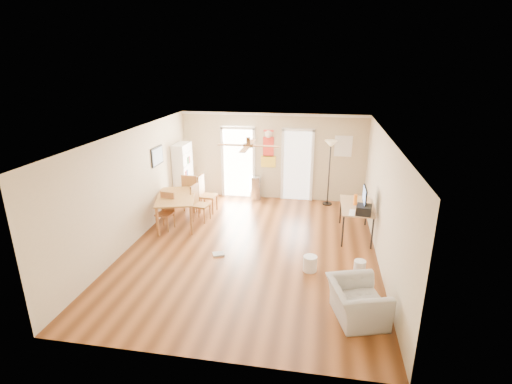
% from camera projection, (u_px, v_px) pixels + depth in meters
% --- Properties ---
extents(floor, '(7.00, 7.00, 0.00)m').
position_uv_depth(floor, '(251.00, 248.00, 8.75)').
color(floor, brown).
rests_on(floor, ground).
extents(ceiling, '(5.50, 7.00, 0.00)m').
position_uv_depth(ceiling, '(251.00, 134.00, 7.92)').
color(ceiling, silver).
rests_on(ceiling, floor).
extents(wall_back, '(5.50, 0.04, 2.60)m').
position_uv_depth(wall_back, '(273.00, 157.00, 11.60)').
color(wall_back, beige).
rests_on(wall_back, floor).
extents(wall_front, '(5.50, 0.04, 2.60)m').
position_uv_depth(wall_front, '(203.00, 280.00, 5.07)').
color(wall_front, beige).
rests_on(wall_front, floor).
extents(wall_left, '(0.04, 7.00, 2.60)m').
position_uv_depth(wall_left, '(132.00, 187.00, 8.78)').
color(wall_left, beige).
rests_on(wall_left, floor).
extents(wall_right, '(0.04, 7.00, 2.60)m').
position_uv_depth(wall_right, '(384.00, 202.00, 7.89)').
color(wall_right, beige).
rests_on(wall_right, floor).
extents(crown_molding, '(5.50, 7.00, 0.08)m').
position_uv_depth(crown_molding, '(251.00, 136.00, 7.93)').
color(crown_molding, white).
rests_on(crown_molding, wall_back).
extents(kitchen_doorway, '(0.90, 0.10, 2.10)m').
position_uv_depth(kitchen_doorway, '(238.00, 163.00, 11.84)').
color(kitchen_doorway, white).
rests_on(kitchen_doorway, wall_back).
extents(bathroom_doorway, '(0.80, 0.10, 2.10)m').
position_uv_depth(bathroom_doorway, '(297.00, 166.00, 11.54)').
color(bathroom_doorway, white).
rests_on(bathroom_doorway, wall_back).
extents(wall_decal, '(0.46, 0.03, 1.10)m').
position_uv_depth(wall_decal, '(268.00, 148.00, 11.52)').
color(wall_decal, red).
rests_on(wall_decal, wall_back).
extents(ac_grille, '(0.50, 0.04, 0.60)m').
position_uv_depth(ac_grille, '(343.00, 146.00, 11.11)').
color(ac_grille, white).
rests_on(ac_grille, wall_back).
extents(framed_poster, '(0.04, 0.66, 0.48)m').
position_uv_depth(framed_poster, '(157.00, 156.00, 9.95)').
color(framed_poster, black).
rests_on(framed_poster, wall_left).
extents(ceiling_fan, '(1.24, 1.24, 0.20)m').
position_uv_depth(ceiling_fan, '(248.00, 146.00, 7.69)').
color(ceiling_fan, '#593819').
rests_on(ceiling_fan, ceiling).
extents(bookshelf, '(0.40, 0.81, 1.77)m').
position_uv_depth(bookshelf, '(183.00, 173.00, 11.41)').
color(bookshelf, white).
rests_on(bookshelf, floor).
extents(dining_table, '(1.31, 1.73, 0.77)m').
position_uv_depth(dining_table, '(177.00, 210.00, 9.96)').
color(dining_table, '#AC7B37').
rests_on(dining_table, floor).
extents(dining_chair_right_a, '(0.45, 0.45, 1.05)m').
position_uv_depth(dining_chair_right_a, '(208.00, 194.00, 10.73)').
color(dining_chair_right_a, '#AA7B36').
rests_on(dining_chair_right_a, floor).
extents(dining_chair_right_b, '(0.46, 0.46, 0.97)m').
position_uv_depth(dining_chair_right_b, '(201.00, 203.00, 10.14)').
color(dining_chair_right_b, olive).
rests_on(dining_chair_right_b, floor).
extents(dining_chair_near, '(0.43, 0.43, 0.92)m').
position_uv_depth(dining_chair_near, '(165.00, 212.00, 9.63)').
color(dining_chair_near, '#9C5D32').
rests_on(dining_chair_near, floor).
extents(dining_chair_far, '(0.46, 0.46, 1.05)m').
position_uv_depth(dining_chair_far, '(192.00, 192.00, 10.89)').
color(dining_chair_far, olive).
rests_on(dining_chair_far, floor).
extents(trash_can, '(0.40, 0.40, 0.73)m').
position_uv_depth(trash_can, '(256.00, 188.00, 11.74)').
color(trash_can, '#ADADAF').
rests_on(trash_can, floor).
extents(torchiere_lamp, '(0.43, 0.43, 1.91)m').
position_uv_depth(torchiere_lamp, '(329.00, 173.00, 11.14)').
color(torchiere_lamp, black).
rests_on(torchiere_lamp, floor).
extents(computer_desk, '(0.72, 1.45, 0.78)m').
position_uv_depth(computer_desk, '(355.00, 220.00, 9.30)').
color(computer_desk, tan).
rests_on(computer_desk, floor).
extents(imac, '(0.19, 0.60, 0.55)m').
position_uv_depth(imac, '(365.00, 199.00, 8.78)').
color(imac, black).
rests_on(imac, computer_desk).
extents(keyboard, '(0.18, 0.41, 0.01)m').
position_uv_depth(keyboard, '(352.00, 213.00, 8.71)').
color(keyboard, white).
rests_on(keyboard, computer_desk).
extents(printer, '(0.38, 0.43, 0.20)m').
position_uv_depth(printer, '(364.00, 210.00, 8.63)').
color(printer, black).
rests_on(printer, computer_desk).
extents(orange_bottle, '(0.10, 0.10, 0.26)m').
position_uv_depth(orange_bottle, '(355.00, 200.00, 9.16)').
color(orange_bottle, orange).
rests_on(orange_bottle, computer_desk).
extents(wastebasket_a, '(0.30, 0.30, 0.32)m').
position_uv_depth(wastebasket_a, '(310.00, 264.00, 7.78)').
color(wastebasket_a, silver).
rests_on(wastebasket_a, floor).
extents(wastebasket_b, '(0.24, 0.24, 0.27)m').
position_uv_depth(wastebasket_b, '(360.00, 267.00, 7.70)').
color(wastebasket_b, silver).
rests_on(wastebasket_b, floor).
extents(floor_cloth, '(0.30, 0.27, 0.04)m').
position_uv_depth(floor_cloth, '(219.00, 254.00, 8.46)').
color(floor_cloth, '#A3A39D').
rests_on(floor_cloth, floor).
extents(armchair, '(1.07, 1.16, 0.62)m').
position_uv_depth(armchair, '(357.00, 302.00, 6.29)').
color(armchair, '#A9A8A4').
rests_on(armchair, floor).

